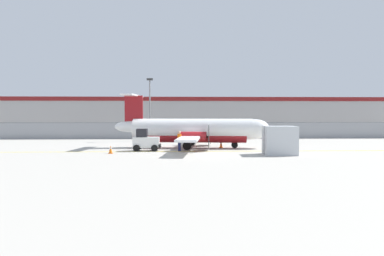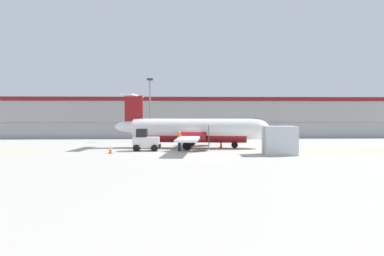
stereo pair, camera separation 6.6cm
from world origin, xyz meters
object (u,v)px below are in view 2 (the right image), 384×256
Objects in this scene: parked_car_0 at (86,129)px; parked_car_7 at (284,129)px; traffic_cone_near_right at (110,150)px; parked_car_2 at (141,129)px; parked_car_4 at (193,128)px; parked_car_1 at (118,129)px; parked_car_6 at (252,128)px; commuter_airplane at (195,131)px; traffic_cone_near_left at (221,144)px; ground_crew_worker at (179,140)px; parked_car_5 at (236,129)px; cargo_container at (280,140)px; parked_car_3 at (166,129)px; baggage_tug at (146,141)px; apron_light_pole at (150,104)px.

parked_car_7 is (29.29, -2.19, 0.00)m from parked_car_0.
parked_car_2 is (-0.00, 25.34, 0.58)m from traffic_cone_near_right.
parked_car_4 is (7.86, 4.76, 0.00)m from parked_car_2.
parked_car_1 is 0.97× the size of parked_car_6.
parked_car_0 is 8.31m from parked_car_2.
parked_car_2 is at bearing -178.09° from parked_car_6.
parked_car_6 and parked_car_7 have the same top height.
traffic_cone_near_left is at bearing 10.24° from commuter_airplane.
ground_crew_worker and parked_car_5 have the same top height.
cargo_container is 31.97m from parked_car_4.
ground_crew_worker is 0.40× the size of parked_car_1.
parked_car_1 is 20.67m from parked_car_6.
cargo_container is 27.92m from parked_car_3.
baggage_tug is 0.56× the size of parked_car_7.
parked_car_6 is (9.09, -2.57, 0.00)m from parked_car_4.
traffic_cone_near_right is 32.09m from parked_car_7.
parked_car_0 is at bearing -163.37° from parked_car_1.
parked_car_0 reaches higher than traffic_cone_near_left.
ground_crew_worker is 27.67m from parked_car_1.
parked_car_3 is at bearing 178.77° from parked_car_0.
parked_car_7 is (13.19, -5.89, 0.00)m from parked_car_4.
ground_crew_worker is 0.68× the size of cargo_container.
baggage_tug is 0.33× the size of apron_light_pole.
baggage_tug reaches higher than parked_car_0.
commuter_airplane is 10.71m from apron_light_pole.
apron_light_pole is at bearing 128.52° from traffic_cone_near_left.
parked_car_4 is at bearing 81.24° from baggage_tug.
traffic_cone_near_left is at bearing 57.44° from parked_car_7.
apron_light_pole is (-18.88, -10.36, 3.41)m from parked_car_7.
commuter_airplane is 9.46× the size of ground_crew_worker.
parked_car_2 is at bearing -3.73° from parked_car_5.
cargo_container is 0.57× the size of parked_car_6.
cargo_container is at bearing -58.76° from traffic_cone_near_left.
cargo_container is at bearing -102.89° from parked_car_6.
parked_car_5 is (4.76, 20.76, 0.58)m from traffic_cone_near_left.
parked_car_6 is (7.57, 22.74, 0.58)m from traffic_cone_near_left.
ground_crew_worker is 0.23× the size of apron_light_pole.
parked_car_6 reaches higher than traffic_cone_near_right.
traffic_cone_near_left is at bearing -113.84° from parked_car_6.
cargo_container is 26.83m from parked_car_7.
traffic_cone_near_right is (-2.60, -2.05, -0.54)m from baggage_tug.
apron_light_pole is (10.42, -12.55, 3.41)m from parked_car_0.
cargo_container is at bearing -54.29° from apron_light_pole.
commuter_airplane is 8.48m from traffic_cone_near_right.
apron_light_pole reaches higher than commuter_airplane.
baggage_tug is at bearing -124.82° from parked_car_6.
parked_car_0 is (-17.63, 21.61, 0.58)m from traffic_cone_near_left.
parked_car_5 is at bearing -172.94° from parked_car_3.
baggage_tug is at bearing -142.18° from commuter_airplane.
apron_light_pole reaches higher than parked_car_2.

